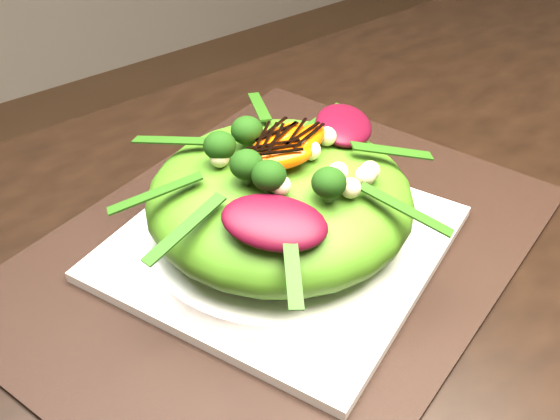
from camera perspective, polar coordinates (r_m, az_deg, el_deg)
dining_table at (r=0.67m, az=17.40°, el=-3.73°), size 1.60×0.90×0.75m
placemat at (r=0.61m, az=0.00°, el=-3.35°), size 0.58×0.50×0.00m
plate_base at (r=0.60m, az=0.00°, el=-2.85°), size 0.35×0.35×0.01m
salad_bowl at (r=0.60m, az=0.00°, el=-1.81°), size 0.32×0.32×0.02m
lettuce_mound at (r=0.57m, az=0.00°, el=1.04°), size 0.29×0.29×0.08m
radicchio_leaf at (r=0.61m, az=5.59°, el=7.39°), size 0.10×0.09×0.02m
orange_segment at (r=0.55m, az=-3.42°, el=5.20°), size 0.06×0.03×0.02m
broccoli_floret at (r=0.53m, az=-6.22°, el=4.32°), size 0.05×0.05×0.04m
macadamia_nut at (r=0.54m, az=6.67°, el=3.95°), size 0.02×0.02×0.02m
balsamic_drizzle at (r=0.54m, az=-3.46°, el=5.99°), size 0.05×0.00×0.00m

